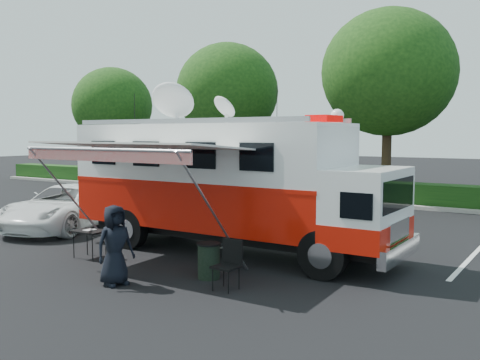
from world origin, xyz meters
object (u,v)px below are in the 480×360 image
(trash_bin, at_px, (209,261))
(command_truck, at_px, (227,182))
(folding_table, at_px, (89,232))
(white_suv, at_px, (68,228))

(trash_bin, bearing_deg, command_truck, 115.63)
(folding_table, relative_size, trash_bin, 1.10)
(command_truck, bearing_deg, folding_table, -135.64)
(folding_table, bearing_deg, command_truck, 44.36)
(white_suv, bearing_deg, command_truck, -15.90)
(command_truck, height_order, white_suv, command_truck)
(command_truck, xyz_separation_m, folding_table, (-2.53, -2.48, -1.20))
(white_suv, height_order, trash_bin, trash_bin)
(white_suv, bearing_deg, trash_bin, -33.10)
(command_truck, relative_size, white_suv, 1.74)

